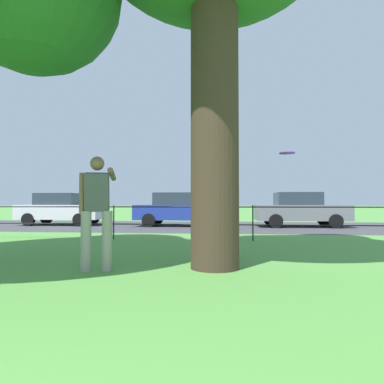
% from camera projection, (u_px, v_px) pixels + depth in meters
% --- Properties ---
extents(street_strip, '(80.00, 7.92, 0.01)m').
position_uv_depth(street_strip, '(200.00, 226.00, 15.89)').
color(street_strip, '#424247').
rests_on(street_strip, ground).
extents(park_fence, '(28.20, 0.04, 1.00)m').
position_uv_depth(park_fence, '(182.00, 217.00, 9.82)').
color(park_fence, black).
rests_on(park_fence, ground).
extents(person_thrower, '(0.50, 0.86, 1.79)m').
position_uv_depth(person_thrower, '(97.00, 209.00, 5.37)').
color(person_thrower, gray).
rests_on(person_thrower, ground).
extents(frisbee, '(0.35, 0.35, 0.04)m').
position_uv_depth(frisbee, '(287.00, 153.00, 6.01)').
color(frisbee, purple).
extents(car_white_right, '(4.01, 1.84, 1.54)m').
position_uv_depth(car_white_right, '(61.00, 209.00, 16.62)').
color(car_white_right, silver).
rests_on(car_white_right, ground).
extents(car_blue_far_right, '(4.03, 1.86, 1.54)m').
position_uv_depth(car_blue_far_right, '(178.00, 209.00, 15.89)').
color(car_blue_far_right, '#233899').
rests_on(car_blue_far_right, ground).
extents(car_grey_far_left, '(4.05, 1.91, 1.54)m').
position_uv_depth(car_grey_far_left, '(300.00, 210.00, 15.32)').
color(car_grey_far_left, slate).
rests_on(car_grey_far_left, ground).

